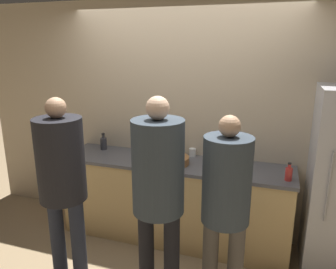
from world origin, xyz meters
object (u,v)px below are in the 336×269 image
at_px(person_left, 62,174).
at_px(cup_white, 192,152).
at_px(utensil_crock, 177,148).
at_px(bottle_dark, 104,143).
at_px(person_right, 226,197).
at_px(bottle_red, 289,173).
at_px(person_center, 158,183).
at_px(fruit_bowl, 171,160).

bearing_deg(person_left, cup_white, 54.58).
distance_m(utensil_crock, bottle_dark, 0.89).
bearing_deg(person_right, bottle_red, 54.99).
xyz_separation_m(person_left, person_right, (1.38, 0.15, -0.07)).
height_order(bottle_red, cup_white, bottle_red).
xyz_separation_m(person_right, bottle_dark, (-1.60, 0.94, 0.01)).
bearing_deg(cup_white, bottle_red, -20.39).
height_order(person_left, bottle_red, person_left).
height_order(person_left, bottle_dark, person_left).
height_order(utensil_crock, bottle_dark, utensil_crock).
distance_m(person_center, fruit_bowl, 0.90).
bearing_deg(person_right, bottle_dark, 149.51).
bearing_deg(cup_white, person_right, -62.75).
bearing_deg(person_right, fruit_bowl, 132.90).
xyz_separation_m(person_center, bottle_red, (0.98, 0.80, -0.11)).
bearing_deg(bottle_red, person_left, -156.20).
bearing_deg(cup_white, utensil_crock, -174.53).
distance_m(person_right, bottle_red, 0.82).
relative_size(person_right, utensil_crock, 5.92).
bearing_deg(person_center, person_right, 14.22).
relative_size(person_right, fruit_bowl, 4.30).
distance_m(person_left, person_right, 1.39).
distance_m(bottle_dark, cup_white, 1.07).
relative_size(person_center, bottle_red, 10.30).
distance_m(fruit_bowl, bottle_dark, 0.93).
relative_size(bottle_dark, bottle_red, 1.16).
height_order(person_right, utensil_crock, person_right).
relative_size(fruit_bowl, bottle_dark, 1.90).
xyz_separation_m(person_left, fruit_bowl, (0.69, 0.89, -0.10)).
height_order(person_center, cup_white, person_center).
bearing_deg(utensil_crock, cup_white, 5.47).
bearing_deg(bottle_red, cup_white, 159.61).
xyz_separation_m(person_left, cup_white, (0.85, 1.19, -0.09)).
relative_size(person_center, bottle_dark, 8.86).
height_order(person_center, utensil_crock, person_center).
relative_size(bottle_dark, cup_white, 2.24).
bearing_deg(person_left, person_right, 6.12).
bearing_deg(person_left, utensil_crock, 60.32).
bearing_deg(bottle_red, person_right, -125.01).
distance_m(fruit_bowl, utensil_crock, 0.29).
distance_m(person_center, bottle_red, 1.26).
xyz_separation_m(bottle_dark, bottle_red, (2.06, -0.27, -0.01)).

